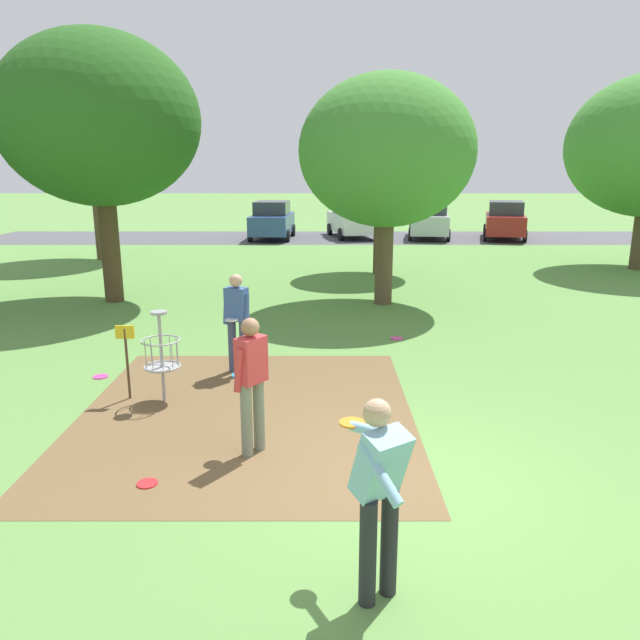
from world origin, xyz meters
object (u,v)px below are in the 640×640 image
object	(u,v)px
frisbee_mid_grass	(396,338)
tree_near_left	(380,166)
player_throwing	(250,378)
parked_car_leftmost	(271,220)
frisbee_by_tee	(146,484)
tree_mid_right	(98,121)
player_foreground_watching	(378,488)
parked_car_rightmost	(504,220)
tree_near_right	(91,129)
player_waiting_left	(236,318)
frisbee_near_basket	(99,377)
disc_golf_basket	(156,353)
parked_car_center_right	(428,220)
tree_mid_left	(386,152)
parked_car_center_left	(351,219)

from	to	relation	value
frisbee_mid_grass	tree_near_left	xyz separation A→B (m)	(0.40, 8.00, 3.47)
player_throwing	parked_car_leftmost	xyz separation A→B (m)	(-1.54, 23.14, -0.05)
frisbee_by_tee	tree_mid_right	bearing A→B (deg)	110.31
player_foreground_watching	parked_car_rightmost	distance (m)	27.10
tree_near_right	parked_car_rightmost	xyz separation A→B (m)	(17.53, 6.85, -3.90)
player_waiting_left	frisbee_near_basket	bearing A→B (deg)	-173.49
tree_near_right	disc_golf_basket	bearing A→B (deg)	-67.68
player_foreground_watching	frisbee_by_tee	bearing A→B (deg)	143.06
tree_mid_right	parked_car_rightmost	xyz separation A→B (m)	(14.58, 14.39, -3.62)
player_foreground_watching	tree_mid_right	xyz separation A→B (m)	(-5.89, 11.28, 3.56)
tree_near_left	frisbee_near_basket	bearing A→B (deg)	-118.77
player_throwing	parked_car_center_right	bearing A→B (deg)	74.98
tree_mid_left	parked_car_rightmost	distance (m)	16.75
frisbee_by_tee	parked_car_center_left	bearing A→B (deg)	81.76
player_waiting_left	frisbee_near_basket	distance (m)	2.50
tree_mid_left	tree_mid_right	size ratio (longest dim) A/B	0.85
parked_car_center_right	tree_near_left	bearing A→B (deg)	-108.60
tree_mid_left	tree_mid_right	xyz separation A→B (m)	(-7.07, 0.30, 0.75)
player_foreground_watching	tree_mid_left	world-z (taller)	tree_mid_left
tree_near_right	parked_car_rightmost	bearing A→B (deg)	21.35
disc_golf_basket	frisbee_by_tee	bearing A→B (deg)	-78.83
player_foreground_watching	parked_car_rightmost	xyz separation A→B (m)	(8.69, 25.67, -0.06)
tree_near_left	tree_mid_right	size ratio (longest dim) A/B	0.75
parked_car_center_right	parked_car_rightmost	size ratio (longest dim) A/B	0.98
tree_near_left	parked_car_rightmost	size ratio (longest dim) A/B	1.10
parked_car_leftmost	parked_car_center_left	distance (m)	4.06
player_foreground_watching	parked_car_center_right	size ratio (longest dim) A/B	0.39
tree_near_left	player_throwing	bearing A→B (deg)	-102.10
tree_mid_left	parked_car_rightmost	size ratio (longest dim) A/B	1.25
parked_car_leftmost	parked_car_center_left	xyz separation A→B (m)	(4.01, 0.67, 0.00)
player_foreground_watching	frisbee_mid_grass	size ratio (longest dim) A/B	6.63
frisbee_mid_grass	tree_near_right	world-z (taller)	tree_near_right
player_throwing	player_waiting_left	xyz separation A→B (m)	(-0.58, 3.00, 0.00)
frisbee_near_basket	tree_mid_right	distance (m)	7.70
tree_mid_right	parked_car_rightmost	distance (m)	20.81
parked_car_center_left	tree_mid_right	bearing A→B (deg)	-115.11
player_throwing	frisbee_near_basket	size ratio (longest dim) A/B	6.93
tree_mid_left	parked_car_leftmost	xyz separation A→B (m)	(-4.00, 14.73, -2.87)
tree_near_right	tree_mid_right	distance (m)	8.10
tree_mid_right	parked_car_center_right	distance (m)	18.65
player_waiting_left	parked_car_leftmost	distance (m)	20.16
parked_car_center_right	frisbee_mid_grass	bearing A→B (deg)	-101.95
frisbee_by_tee	parked_car_center_left	world-z (taller)	parked_car_center_left
player_foreground_watching	tree_near_right	world-z (taller)	tree_near_right
player_waiting_left	frisbee_near_basket	xyz separation A→B (m)	(-2.29, -0.26, -0.96)
frisbee_mid_grass	frisbee_by_tee	bearing A→B (deg)	-120.88
tree_mid_right	parked_car_center_right	size ratio (longest dim) A/B	1.50
disc_golf_basket	tree_near_left	bearing A→B (deg)	68.90
disc_golf_basket	player_foreground_watching	bearing A→B (deg)	-56.08
parked_car_center_right	parked_car_rightmost	bearing A→B (deg)	-4.69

